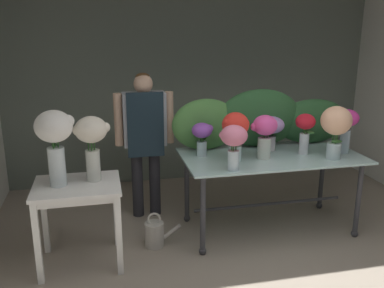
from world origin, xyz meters
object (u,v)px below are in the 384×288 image
(side_table_white, at_px, (78,195))
(vase_violet_peonies, at_px, (202,135))
(vase_scarlet_carnations, at_px, (236,130))
(vase_cream_lisianthus_tall, at_px, (91,138))
(vase_lilac_lilies, at_px, (271,128))
(vase_rosy_snapdragons, at_px, (234,141))
(florist, at_px, (145,130))
(vase_fuchsia_anemones, at_px, (264,133))
(vase_white_roses_tall, at_px, (55,137))
(display_table_glass, at_px, (271,167))
(vase_crimson_dahlias, at_px, (305,129))
(vase_magenta_freesia, at_px, (346,124))
(watering_can, at_px, (155,234))
(vase_peach_hydrangea, at_px, (336,125))

(side_table_white, xyz_separation_m, vase_violet_peonies, (1.18, 0.37, 0.37))
(vase_scarlet_carnations, relative_size, vase_cream_lisianthus_tall, 0.83)
(vase_lilac_lilies, bearing_deg, vase_rosy_snapdragons, -137.56)
(florist, relative_size, vase_fuchsia_anemones, 3.70)
(vase_scarlet_carnations, height_order, vase_lilac_lilies, vase_scarlet_carnations)
(vase_violet_peonies, bearing_deg, vase_scarlet_carnations, -40.40)
(vase_white_roses_tall, bearing_deg, display_table_glass, 7.16)
(vase_lilac_lilies, height_order, vase_cream_lisianthus_tall, vase_cream_lisianthus_tall)
(vase_scarlet_carnations, distance_m, vase_rosy_snapdragons, 0.27)
(vase_violet_peonies, distance_m, vase_crimson_dahlias, 1.01)
(vase_violet_peonies, relative_size, vase_magenta_freesia, 0.75)
(display_table_glass, xyz_separation_m, vase_white_roses_tall, (-2.00, -0.25, 0.48))
(vase_rosy_snapdragons, height_order, vase_white_roses_tall, vase_white_roses_tall)
(vase_violet_peonies, distance_m, vase_fuchsia_anemones, 0.60)
(side_table_white, distance_m, vase_magenta_freesia, 2.65)
(vase_magenta_freesia, height_order, vase_white_roses_tall, vase_white_roses_tall)
(vase_crimson_dahlias, bearing_deg, display_table_glass, 172.78)
(florist, distance_m, watering_can, 1.10)
(vase_violet_peonies, height_order, vase_cream_lisianthus_tall, vase_cream_lisianthus_tall)
(vase_fuchsia_anemones, distance_m, vase_crimson_dahlias, 0.44)
(display_table_glass, distance_m, vase_scarlet_carnations, 0.60)
(vase_violet_peonies, xyz_separation_m, vase_white_roses_tall, (-1.32, -0.37, 0.15))
(display_table_glass, distance_m, vase_cream_lisianthus_tall, 1.78)
(vase_scarlet_carnations, distance_m, vase_violet_peonies, 0.36)
(vase_fuchsia_anemones, relative_size, vase_peach_hydrangea, 0.83)
(vase_scarlet_carnations, bearing_deg, watering_can, -179.91)
(vase_crimson_dahlias, bearing_deg, vase_violet_peonies, 170.76)
(florist, distance_m, vase_peach_hydrangea, 1.92)
(vase_fuchsia_anemones, xyz_separation_m, vase_peach_hydrangea, (0.65, -0.16, 0.07))
(vase_violet_peonies, bearing_deg, vase_crimson_dahlias, -9.24)
(side_table_white, height_order, vase_rosy_snapdragons, vase_rosy_snapdragons)
(display_table_glass, bearing_deg, vase_magenta_freesia, -6.13)
(vase_violet_peonies, distance_m, watering_can, 1.05)
(vase_peach_hydrangea, distance_m, vase_cream_lisianthus_tall, 2.25)
(florist, height_order, vase_magenta_freesia, florist)
(vase_magenta_freesia, distance_m, vase_white_roses_tall, 2.75)
(display_table_glass, distance_m, florist, 1.36)
(watering_can, bearing_deg, vase_violet_peonies, 23.82)
(display_table_glass, bearing_deg, florist, 152.83)
(vase_violet_peonies, distance_m, vase_magenta_freesia, 1.44)
(florist, bearing_deg, vase_magenta_freesia, -19.61)
(vase_fuchsia_anemones, relative_size, vase_rosy_snapdragons, 1.04)
(watering_can, bearing_deg, vase_crimson_dahlias, 2.46)
(vase_fuchsia_anemones, height_order, watering_can, vase_fuchsia_anemones)
(vase_scarlet_carnations, xyz_separation_m, vase_lilac_lilies, (0.46, 0.27, -0.07))
(side_table_white, bearing_deg, display_table_glass, 7.70)
(vase_fuchsia_anemones, distance_m, vase_rosy_snapdragons, 0.47)
(display_table_glass, xyz_separation_m, vase_magenta_freesia, (0.74, -0.08, 0.42))
(vase_violet_peonies, bearing_deg, vase_rosy_snapdragons, -70.62)
(vase_white_roses_tall, relative_size, watering_can, 1.82)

